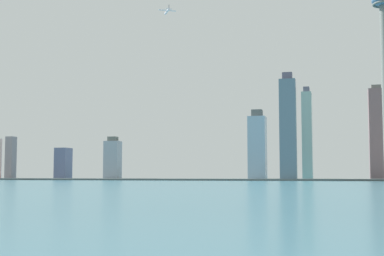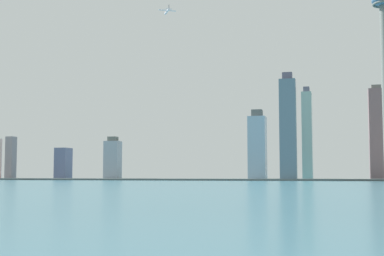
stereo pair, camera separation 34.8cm
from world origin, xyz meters
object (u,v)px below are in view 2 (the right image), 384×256
Objects in this scene: skyscraper_4 at (377,134)px; skyscraper_7 at (11,158)px; airplane at (167,11)px; skyscraper_8 at (288,128)px; skyscraper_0 at (307,135)px; skyscraper_2 at (113,160)px; skyscraper_1 at (63,164)px; skyscraper_5 at (257,147)px.

skyscraper_7 is at bearing -175.31° from skyscraper_4.
airplane reaches higher than skyscraper_7.
skyscraper_8 is at bearing -143.74° from skyscraper_4.
skyscraper_0 is 2.13× the size of skyscraper_2.
skyscraper_1 is 101.76m from skyscraper_7.
airplane reaches higher than skyscraper_0.
skyscraper_0 is 6.20× the size of airplane.
skyscraper_5 is at bearing -0.48° from skyscraper_2.
skyscraper_0 reaches higher than skyscraper_5.
skyscraper_5 is 248.48m from airplane.
skyscraper_7 reaches higher than skyscraper_1.
skyscraper_5 is 0.68× the size of skyscraper_8.
skyscraper_7 is at bearing 175.39° from skyscraper_2.
skyscraper_1 is (-417.50, -47.11, -46.18)m from skyscraper_0.
skyscraper_0 is 2.00× the size of skyscraper_7.
skyscraper_4 is (526.95, 46.08, 46.37)m from skyscraper_1.
skyscraper_8 reaches higher than skyscraper_4.
airplane is at bearing -153.51° from skyscraper_8.
airplane is at bearing -20.87° from skyscraper_7.
skyscraper_1 is 401.14m from skyscraper_8.
skyscraper_2 is at bearing -167.65° from skyscraper_0.
skyscraper_2 is 204.25m from skyscraper_7.
skyscraper_5 reaches higher than skyscraper_1.
skyscraper_8 is 6.53× the size of airplane.
skyscraper_1 is at bearing -175.00° from skyscraper_4.
skyscraper_5 is 62.25m from skyscraper_8.
skyscraper_5 is at bearing -76.79° from airplane.
skyscraper_8 reaches higher than skyscraper_1.
skyscraper_4 is at bearing 9.09° from skyscraper_2.
skyscraper_8 reaches higher than skyscraper_2.
airplane is (332.56, -126.78, 205.91)m from skyscraper_7.
airplane is (231.51, -132.24, 216.53)m from skyscraper_1.
skyscraper_1 is 2.24× the size of airplane.
skyscraper_0 is 324.97m from skyscraper_2.
skyscraper_5 is (-72.47, -71.01, -22.31)m from skyscraper_0.
skyscraper_8 is at bearing -7.34° from skyscraper_1.
skyscraper_7 is (-203.53, 16.40, 4.61)m from skyscraper_2.
skyscraper_5 is at bearing 151.54° from skyscraper_8.
skyscraper_2 is 243.21m from skyscraper_5.
skyscraper_8 is at bearing -103.06° from skyscraper_0.
skyscraper_1 is 343.47m from airplane.
airplane reaches higher than skyscraper_5.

